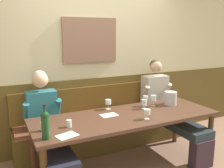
% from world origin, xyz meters
% --- Properties ---
extents(room_wall_back, '(6.80, 0.12, 2.80)m').
position_xyz_m(room_wall_back, '(-0.00, 1.09, 1.40)').
color(room_wall_back, beige).
rests_on(room_wall_back, ground).
extents(wood_wainscot_panel, '(6.80, 0.03, 1.06)m').
position_xyz_m(wood_wainscot_panel, '(0.00, 1.04, 0.53)').
color(wood_wainscot_panel, brown).
rests_on(wood_wainscot_panel, ground).
extents(wall_bench, '(2.65, 0.42, 0.94)m').
position_xyz_m(wall_bench, '(0.00, 0.83, 0.28)').
color(wall_bench, brown).
rests_on(wall_bench, ground).
extents(dining_table, '(2.35, 0.84, 0.72)m').
position_xyz_m(dining_table, '(0.00, 0.16, 0.65)').
color(dining_table, '#4F3123').
rests_on(dining_table, ground).
extents(person_center_left_seat, '(0.49, 1.25, 1.26)m').
position_xyz_m(person_center_left_seat, '(-0.92, 0.46, 0.62)').
color(person_center_left_seat, '#27373A').
rests_on(person_center_left_seat, ground).
extents(person_center_right_seat, '(0.51, 1.25, 1.32)m').
position_xyz_m(person_center_right_seat, '(0.90, 0.47, 0.63)').
color(person_center_right_seat, '#352331').
rests_on(person_center_right_seat, ground).
extents(ice_bucket, '(0.18, 0.18, 0.19)m').
position_xyz_m(ice_bucket, '(0.81, 0.30, 0.82)').
color(ice_bucket, '#B9B5C2').
rests_on(ice_bucket, dining_table).
extents(wine_bottle_green_tall, '(0.08, 0.08, 0.35)m').
position_xyz_m(wine_bottle_green_tall, '(-1.05, -0.11, 0.88)').
color(wine_bottle_green_tall, '#194021').
rests_on(wine_bottle_green_tall, dining_table).
extents(wine_glass_mid_left, '(0.07, 0.07, 0.13)m').
position_xyz_m(wine_glass_mid_left, '(0.35, 0.29, 0.81)').
color(wine_glass_mid_left, silver).
rests_on(wine_glass_mid_left, dining_table).
extents(wine_glass_right_end, '(0.08, 0.08, 0.13)m').
position_xyz_m(wine_glass_right_end, '(-0.10, 0.49, 0.82)').
color(wine_glass_right_end, silver).
rests_on(wine_glass_right_end, dining_table).
extents(wine_glass_center_front, '(0.07, 0.07, 0.15)m').
position_xyz_m(wine_glass_center_front, '(0.44, 0.40, 0.83)').
color(wine_glass_center_front, silver).
rests_on(wine_glass_center_front, dining_table).
extents(wine_glass_center_rear, '(0.08, 0.08, 0.15)m').
position_xyz_m(wine_glass_center_rear, '(0.54, 0.35, 0.83)').
color(wine_glass_center_rear, silver).
rests_on(wine_glass_center_rear, dining_table).
extents(wine_glass_near_bucket, '(0.08, 0.08, 0.12)m').
position_xyz_m(wine_glass_near_bucket, '(0.16, -0.07, 0.81)').
color(wine_glass_near_bucket, silver).
rests_on(wine_glass_near_bucket, dining_table).
extents(water_tumbler_left, '(0.06, 0.06, 0.08)m').
position_xyz_m(water_tumbler_left, '(-0.76, 0.09, 0.76)').
color(water_tumbler_left, silver).
rests_on(water_tumbler_left, dining_table).
extents(water_tumbler_center, '(0.06, 0.06, 0.10)m').
position_xyz_m(water_tumbler_center, '(-1.03, 0.11, 0.77)').
color(water_tumbler_center, silver).
rests_on(water_tumbler_center, dining_table).
extents(tasting_sheet_left_guest, '(0.22, 0.16, 0.00)m').
position_xyz_m(tasting_sheet_left_guest, '(-0.19, 0.26, 0.72)').
color(tasting_sheet_left_guest, white).
rests_on(tasting_sheet_left_guest, dining_table).
extents(tasting_sheet_right_guest, '(0.24, 0.20, 0.00)m').
position_xyz_m(tasting_sheet_right_guest, '(-0.85, -0.13, 0.72)').
color(tasting_sheet_right_guest, white).
rests_on(tasting_sheet_right_guest, dining_table).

